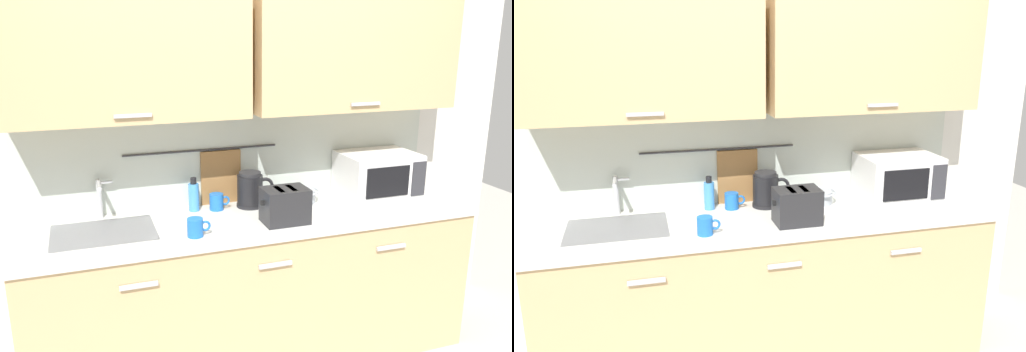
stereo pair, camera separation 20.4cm
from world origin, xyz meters
The scene contains 10 objects.
counter_unit centered at (-0.01, 0.30, 0.46)m, with size 2.53×0.64×0.90m.
back_wall_assembly centered at (0.00, 0.53, 1.52)m, with size 3.70×0.41×2.50m.
sink_faucet centered at (-0.81, 0.53, 1.04)m, with size 0.09×0.17×0.22m.
microwave centered at (0.84, 0.41, 1.04)m, with size 0.46×0.35×0.27m.
electric_kettle centered at (0.03, 0.46, 1.00)m, with size 0.23×0.16×0.21m.
dish_soap_bottle centered at (-0.30, 0.49, 0.99)m, with size 0.06×0.06×0.20m.
mug_near_sink centered at (-0.38, 0.11, 0.95)m, with size 0.12×0.08×0.09m.
mixing_bowl centered at (0.34, 0.44, 0.94)m, with size 0.21×0.21×0.08m.
toaster centered at (0.11, 0.15, 1.00)m, with size 0.26×0.17×0.19m.
mug_by_kettle centered at (-0.18, 0.47, 0.95)m, with size 0.12×0.08×0.09m.
Camera 2 is at (-0.69, -2.31, 1.89)m, focal length 36.13 mm.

